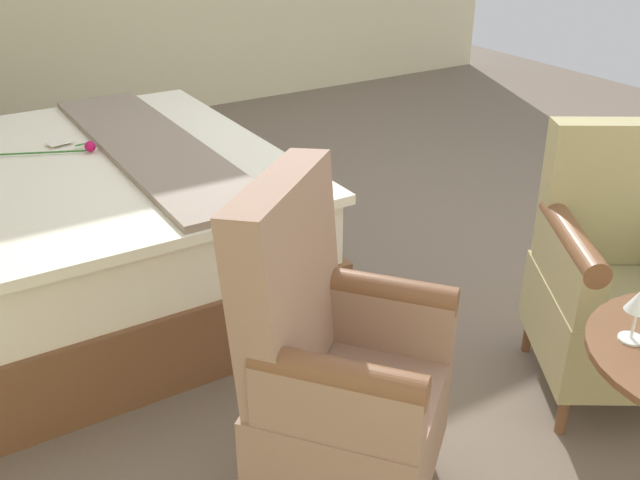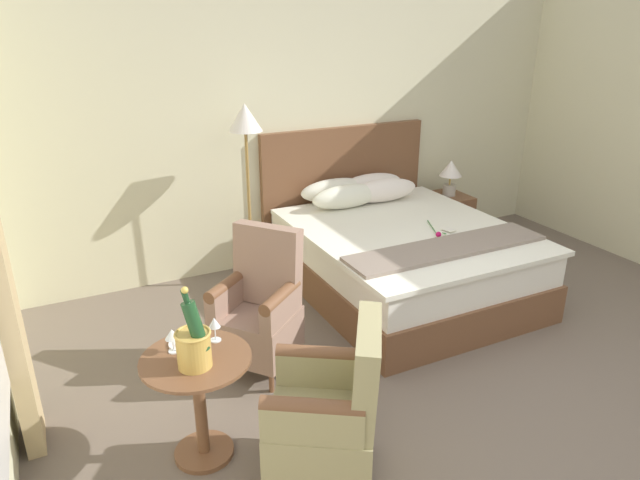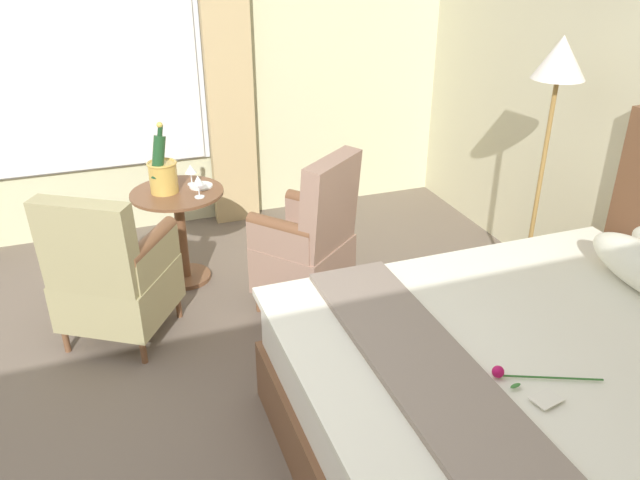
{
  "view_description": "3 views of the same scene",
  "coord_description": "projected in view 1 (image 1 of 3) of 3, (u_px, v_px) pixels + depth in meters",
  "views": [
    {
      "loc": [
        -2.62,
        2.16,
        1.71
      ],
      "look_at": [
        -1.12,
        1.23,
        0.82
      ],
      "focal_mm": 40.0,
      "sensor_mm": 36.0,
      "label": 1
    },
    {
      "loc": [
        -2.48,
        -2.11,
        2.41
      ],
      "look_at": [
        -0.86,
        1.14,
        0.96
      ],
      "focal_mm": 32.0,
      "sensor_mm": 36.0,
      "label": 2
    },
    {
      "loc": [
        2.01,
        0.15,
        2.21
      ],
      "look_at": [
        -0.82,
        1.18,
        0.71
      ],
      "focal_mm": 35.0,
      "sensor_mm": 36.0,
      "label": 3
    }
  ],
  "objects": [
    {
      "name": "ground_plane",
      "position": [
        407.0,
        241.0,
        3.77
      ],
      "size": [
        7.49,
        7.49,
        0.0
      ],
      "primitive_type": "plane",
      "color": "#6D5E51"
    },
    {
      "name": "wine_glass_near_bucket",
      "position": [
        639.0,
        304.0,
        1.77
      ],
      "size": [
        0.07,
        0.07,
        0.15
      ],
      "color": "white",
      "rests_on": "side_table_round"
    },
    {
      "name": "armchair_facing_bed",
      "position": [
        623.0,
        283.0,
        2.53
      ],
      "size": [
        0.79,
        0.78,
        0.97
      ],
      "color": "brown",
      "rests_on": "ground"
    },
    {
      "name": "armchair_by_window",
      "position": [
        337.0,
        379.0,
        2.0
      ],
      "size": [
        0.72,
        0.72,
        1.04
      ],
      "color": "brown",
      "rests_on": "ground"
    }
  ]
}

